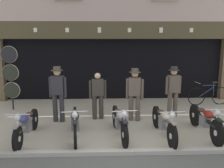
{
  "coord_description": "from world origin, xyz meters",
  "views": [
    {
      "loc": [
        -0.46,
        -5.09,
        2.64
      ],
      "look_at": [
        -0.18,
        2.73,
        1.15
      ],
      "focal_mm": 38.89,
      "sensor_mm": 36.0,
      "label": 1
    }
  ],
  "objects_px": {
    "motorcycle_right": "(205,120)",
    "assistant_far_right": "(173,89)",
    "tyre_sign_pole": "(10,73)",
    "motorcycle_left": "(26,124)",
    "motorcycle_center_right": "(164,122)",
    "motorcycle_center_left": "(75,123)",
    "salesman_left": "(58,91)",
    "motorcycle_center": "(120,121)",
    "advert_board_near": "(171,61)",
    "salesman_right": "(135,92)",
    "shopkeeper_center": "(98,94)",
    "leaning_bicycle": "(209,95)"
  },
  "relations": [
    {
      "from": "shopkeeper_center",
      "to": "advert_board_near",
      "type": "xyz_separation_m",
      "value": [
        3.14,
        2.79,
        0.8
      ]
    },
    {
      "from": "motorcycle_right",
      "to": "leaning_bicycle",
      "type": "height_order",
      "value": "leaning_bicycle"
    },
    {
      "from": "salesman_left",
      "to": "motorcycle_center_right",
      "type": "bearing_deg",
      "value": 163.4
    },
    {
      "from": "assistant_far_right",
      "to": "motorcycle_center_left",
      "type": "bearing_deg",
      "value": 15.05
    },
    {
      "from": "motorcycle_left",
      "to": "salesman_right",
      "type": "xyz_separation_m",
      "value": [
        3.02,
        1.4,
        0.53
      ]
    },
    {
      "from": "assistant_far_right",
      "to": "advert_board_near",
      "type": "relative_size",
      "value": 1.8
    },
    {
      "from": "motorcycle_center",
      "to": "salesman_left",
      "type": "xyz_separation_m",
      "value": [
        -1.86,
        1.28,
        0.56
      ]
    },
    {
      "from": "salesman_left",
      "to": "salesman_right",
      "type": "distance_m",
      "value": 2.43
    },
    {
      "from": "motorcycle_right",
      "to": "shopkeeper_center",
      "type": "xyz_separation_m",
      "value": [
        -2.97,
        1.47,
        0.41
      ]
    },
    {
      "from": "motorcycle_right",
      "to": "motorcycle_center",
      "type": "bearing_deg",
      "value": -0.42
    },
    {
      "from": "assistant_far_right",
      "to": "motorcycle_center",
      "type": "bearing_deg",
      "value": 26.8
    },
    {
      "from": "motorcycle_center_right",
      "to": "salesman_left",
      "type": "bearing_deg",
      "value": -27.19
    },
    {
      "from": "motorcycle_left",
      "to": "leaning_bicycle",
      "type": "distance_m",
      "value": 7.0
    },
    {
      "from": "salesman_left",
      "to": "tyre_sign_pole",
      "type": "relative_size",
      "value": 0.75
    },
    {
      "from": "motorcycle_center_right",
      "to": "assistant_far_right",
      "type": "height_order",
      "value": "assistant_far_right"
    },
    {
      "from": "tyre_sign_pole",
      "to": "motorcycle_center_left",
      "type": "bearing_deg",
      "value": -46.2
    },
    {
      "from": "motorcycle_center",
      "to": "advert_board_near",
      "type": "bearing_deg",
      "value": -126.89
    },
    {
      "from": "motorcycle_left",
      "to": "motorcycle_center_left",
      "type": "height_order",
      "value": "motorcycle_center_left"
    },
    {
      "from": "shopkeeper_center",
      "to": "leaning_bicycle",
      "type": "xyz_separation_m",
      "value": [
        4.4,
        1.58,
        -0.46
      ]
    },
    {
      "from": "motorcycle_center_right",
      "to": "salesman_right",
      "type": "bearing_deg",
      "value": -69.19
    },
    {
      "from": "motorcycle_right",
      "to": "salesman_left",
      "type": "height_order",
      "value": "salesman_left"
    },
    {
      "from": "shopkeeper_center",
      "to": "motorcycle_center_right",
      "type": "bearing_deg",
      "value": 133.62
    },
    {
      "from": "motorcycle_right",
      "to": "tyre_sign_pole",
      "type": "xyz_separation_m",
      "value": [
        -6.16,
        2.64,
        0.94
      ]
    },
    {
      "from": "motorcycle_center_right",
      "to": "tyre_sign_pole",
      "type": "height_order",
      "value": "tyre_sign_pole"
    },
    {
      "from": "tyre_sign_pole",
      "to": "advert_board_near",
      "type": "bearing_deg",
      "value": 14.37
    },
    {
      "from": "salesman_left",
      "to": "advert_board_near",
      "type": "distance_m",
      "value": 5.36
    },
    {
      "from": "motorcycle_left",
      "to": "motorcycle_center_left",
      "type": "relative_size",
      "value": 1.02
    },
    {
      "from": "motorcycle_center",
      "to": "shopkeeper_center",
      "type": "distance_m",
      "value": 1.67
    },
    {
      "from": "motorcycle_center",
      "to": "motorcycle_center_left",
      "type": "bearing_deg",
      "value": -2.91
    },
    {
      "from": "shopkeeper_center",
      "to": "assistant_far_right",
      "type": "relative_size",
      "value": 0.9
    },
    {
      "from": "motorcycle_center",
      "to": "tyre_sign_pole",
      "type": "height_order",
      "value": "tyre_sign_pole"
    },
    {
      "from": "motorcycle_left",
      "to": "motorcycle_center_right",
      "type": "distance_m",
      "value": 3.63
    },
    {
      "from": "salesman_right",
      "to": "tyre_sign_pole",
      "type": "height_order",
      "value": "tyre_sign_pole"
    },
    {
      "from": "tyre_sign_pole",
      "to": "salesman_right",
      "type": "bearing_deg",
      "value": -17.32
    },
    {
      "from": "motorcycle_left",
      "to": "motorcycle_right",
      "type": "xyz_separation_m",
      "value": [
        4.81,
        0.12,
        0.02
      ]
    },
    {
      "from": "motorcycle_center",
      "to": "motorcycle_center_right",
      "type": "distance_m",
      "value": 1.18
    },
    {
      "from": "shopkeeper_center",
      "to": "leaning_bicycle",
      "type": "relative_size",
      "value": 0.88
    },
    {
      "from": "motorcycle_center_left",
      "to": "salesman_left",
      "type": "xyz_separation_m",
      "value": [
        -0.68,
        1.35,
        0.56
      ]
    },
    {
      "from": "motorcycle_left",
      "to": "motorcycle_center_right",
      "type": "relative_size",
      "value": 0.96
    },
    {
      "from": "motorcycle_center_left",
      "to": "salesman_right",
      "type": "height_order",
      "value": "salesman_right"
    },
    {
      "from": "motorcycle_center_right",
      "to": "salesman_left",
      "type": "relative_size",
      "value": 1.18
    },
    {
      "from": "motorcycle_center",
      "to": "leaning_bicycle",
      "type": "distance_m",
      "value": 4.88
    },
    {
      "from": "motorcycle_left",
      "to": "motorcycle_center_left",
      "type": "bearing_deg",
      "value": -179.07
    },
    {
      "from": "motorcycle_right",
      "to": "assistant_far_right",
      "type": "relative_size",
      "value": 1.22
    },
    {
      "from": "motorcycle_right",
      "to": "assistant_far_right",
      "type": "xyz_separation_m",
      "value": [
        -0.45,
        1.6,
        0.53
      ]
    },
    {
      "from": "motorcycle_center",
      "to": "salesman_right",
      "type": "bearing_deg",
      "value": -119.83
    },
    {
      "from": "motorcycle_right",
      "to": "leaning_bicycle",
      "type": "bearing_deg",
      "value": -116.2
    },
    {
      "from": "motorcycle_left",
      "to": "tyre_sign_pole",
      "type": "relative_size",
      "value": 0.85
    },
    {
      "from": "motorcycle_center_left",
      "to": "motorcycle_center_right",
      "type": "relative_size",
      "value": 0.94
    },
    {
      "from": "tyre_sign_pole",
      "to": "advert_board_near",
      "type": "height_order",
      "value": "tyre_sign_pole"
    }
  ]
}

